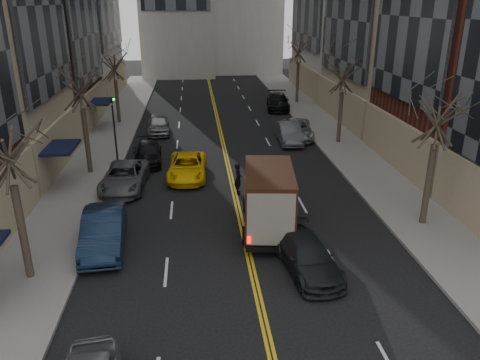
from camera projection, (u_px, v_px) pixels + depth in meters
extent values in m
cube|color=slate|center=(106.00, 142.00, 36.11)|extent=(4.00, 66.00, 0.15)
cube|color=slate|center=(333.00, 135.00, 37.78)|extent=(4.00, 66.00, 0.15)
cube|color=black|center=(58.00, 148.00, 26.83)|extent=(2.00, 3.00, 0.15)
cube|color=black|center=(44.00, 165.00, 27.12)|extent=(0.20, 3.00, 2.50)
cube|color=black|center=(99.00, 102.00, 38.89)|extent=(2.00, 3.00, 0.15)
cube|color=black|center=(89.00, 114.00, 39.18)|extent=(0.20, 3.00, 2.50)
cylinder|color=#382D23|center=(23.00, 232.00, 17.78)|extent=(0.30, 0.30, 3.83)
cylinder|color=#382D23|center=(87.00, 141.00, 28.87)|extent=(0.30, 0.30, 4.05)
cylinder|color=#382D23|center=(117.00, 101.00, 41.00)|extent=(0.30, 0.30, 3.69)
cylinder|color=#382D23|center=(428.00, 185.00, 22.17)|extent=(0.30, 0.30, 3.96)
cylinder|color=#382D23|center=(340.00, 117.00, 35.19)|extent=(0.30, 0.30, 3.78)
cylinder|color=#382D23|center=(298.00, 82.00, 49.05)|extent=(0.30, 0.30, 4.14)
cylinder|color=black|center=(115.00, 134.00, 30.90)|extent=(0.12, 0.12, 3.80)
imported|color=black|center=(111.00, 98.00, 30.06)|extent=(0.15, 0.18, 0.90)
sphere|color=#0CE526|center=(114.00, 99.00, 30.00)|extent=(0.14, 0.14, 0.14)
cube|color=black|center=(268.00, 220.00, 22.37)|extent=(2.67, 6.01, 0.27)
cube|color=black|center=(267.00, 185.00, 24.04)|extent=(2.30, 1.78, 1.91)
cube|color=black|center=(269.00, 199.00, 21.43)|extent=(2.69, 4.68, 2.72)
cube|color=black|center=(270.00, 249.00, 19.77)|extent=(2.09, 0.41, 0.27)
cube|color=red|center=(249.00, 240.00, 19.62)|extent=(0.17, 0.07, 0.32)
cube|color=red|center=(292.00, 240.00, 19.59)|extent=(0.17, 0.07, 0.32)
cube|color=gold|center=(245.00, 187.00, 21.30)|extent=(0.13, 0.82, 0.82)
cube|color=gold|center=(293.00, 187.00, 21.26)|extent=(0.13, 0.82, 0.82)
cylinder|color=black|center=(246.00, 204.00, 24.19)|extent=(0.36, 0.90, 0.87)
cylinder|color=black|center=(287.00, 205.00, 24.16)|extent=(0.36, 0.90, 0.87)
cylinder|color=black|center=(245.00, 236.00, 20.98)|extent=(0.36, 0.90, 0.87)
cylinder|color=black|center=(293.00, 236.00, 20.94)|extent=(0.36, 0.90, 0.87)
imported|color=black|center=(308.00, 256.00, 18.88)|extent=(2.44, 4.77, 1.32)
cube|color=black|center=(304.00, 237.00, 19.31)|extent=(0.13, 0.04, 0.09)
cube|color=blue|center=(305.00, 237.00, 19.28)|extent=(0.10, 0.01, 0.06)
imported|color=yellow|center=(187.00, 167.00, 28.87)|extent=(2.52, 5.05, 1.37)
imported|color=black|center=(238.00, 179.00, 26.40)|extent=(0.43, 0.66, 1.79)
imported|color=#111F36|center=(104.00, 231.00, 20.60)|extent=(2.12, 5.09, 1.64)
imported|color=#55585E|center=(124.00, 177.00, 27.15)|extent=(2.62, 5.24, 1.42)
imported|color=black|center=(148.00, 153.00, 31.55)|extent=(2.10, 4.59, 1.30)
imported|color=#94969B|center=(158.00, 124.00, 38.48)|extent=(2.02, 4.50, 1.50)
imported|color=#4A4D51|center=(289.00, 133.00, 35.92)|extent=(1.75, 4.62, 1.50)
imported|color=#B0B3B8|center=(297.00, 129.00, 37.15)|extent=(2.99, 5.34, 1.41)
imported|color=black|center=(278.00, 102.00, 46.92)|extent=(2.81, 5.53, 1.54)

